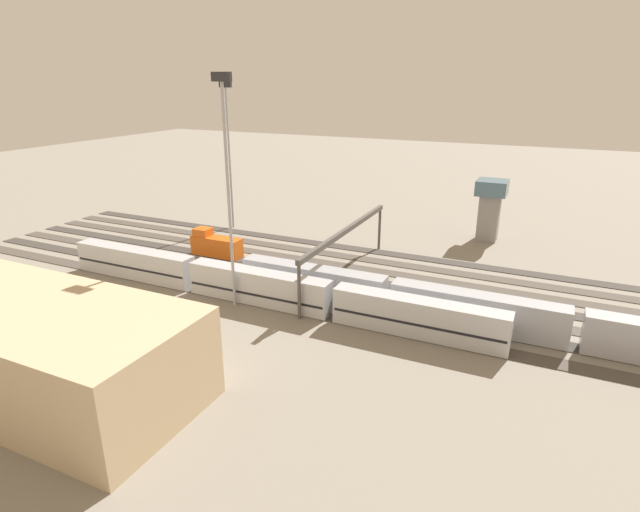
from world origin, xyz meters
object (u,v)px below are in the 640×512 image
Objects in this scene: train_on_track_5 at (476,311)px; train_on_track_3 at (215,245)px; light_mast_1 at (227,169)px; train_on_track_6 at (259,287)px; maintenance_shed at (0,337)px; control_tower at (490,205)px; light_mast_0 at (228,139)px; signal_gantry at (347,234)px.

train_on_track_5 and train_on_track_3 have the same top height.
train_on_track_6 is at bearing -142.94° from light_mast_1.
train_on_track_3 is 0.31× the size of light_mast_1.
light_mast_1 reaches higher than maintenance_shed.
control_tower is (-29.17, -49.73, -12.96)m from light_mast_1.
train_on_track_3 is 0.80× the size of control_tower.
light_mast_0 is at bearing -79.17° from maintenance_shed.
train_on_track_3 is 44.44m from maintenance_shed.
train_on_track_5 is at bearing 95.92° from control_tower.
light_mast_0 reaches higher than signal_gantry.
light_mast_1 reaches higher than signal_gantry.
signal_gantry is at bearing 152.70° from light_mast_0.
signal_gantry is at bearing 180.00° from train_on_track_3.
signal_gantry is (-10.78, -17.17, -12.67)m from light_mast_1.
light_mast_0 reaches higher than control_tower.
train_on_track_3 is 0.32× the size of light_mast_0.
signal_gantry is (22.81, -10.00, 5.03)m from train_on_track_5.
train_on_track_3 and train_on_track_6 have the same top height.
train_on_track_3 is at bearing 114.74° from light_mast_0.
maintenance_shed is (-11.91, 62.26, -14.52)m from light_mast_0.
train_on_track_6 is at bearing -117.44° from maintenance_shed.
train_on_track_6 is 45.97m from light_mast_0.
maintenance_shed is (15.16, 29.20, 2.43)m from train_on_track_6.
control_tower reaches higher than signal_gantry.
maintenance_shed is at bearing 100.83° from light_mast_0.
train_on_track_5 and train_on_track_6 have the same top height.
signal_gantry is at bearing -23.68° from train_on_track_5.
light_mast_0 is (27.07, -33.06, 16.95)m from train_on_track_6.
light_mast_1 is at bearing 132.77° from train_on_track_3.
maintenance_shed reaches higher than signal_gantry.
maintenance_shed is at bearing 62.43° from signal_gantry.
train_on_track_3 is 29.61m from light_mast_1.
maintenance_shed reaches higher than train_on_track_3.
train_on_track_3 is 0.29× the size of signal_gantry.
train_on_track_3 is 24.02m from train_on_track_6.
train_on_track_5 is at bearing 156.32° from signal_gantry.
signal_gantry reaches higher than train_on_track_5.
control_tower is at bearing -84.08° from train_on_track_5.
maintenance_shed is (12.29, 27.03, -15.30)m from light_mast_1.
light_mast_1 is at bearing 124.49° from light_mast_0.
light_mast_1 is at bearing 37.06° from train_on_track_6.
maintenance_shed is (45.88, 34.20, 2.40)m from train_on_track_5.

